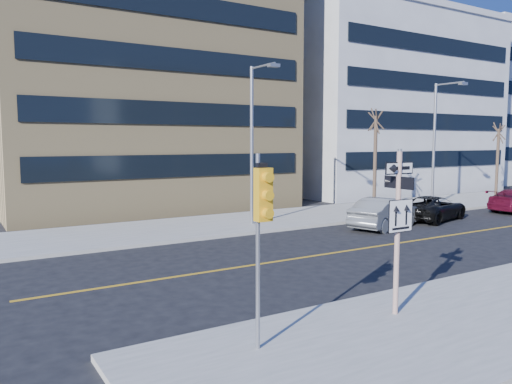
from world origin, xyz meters
TOP-DOWN VIEW (x-y plane):
  - ground at (0.00, 0.00)m, footprint 120.00×120.00m
  - far_sidewalk at (18.00, 12.00)m, footprint 66.00×6.00m
  - road_centerline at (12.00, 4.00)m, footprint 40.00×0.14m
  - sign_pole at (0.00, -2.51)m, footprint 0.92×0.92m
  - traffic_signal at (-4.00, -2.66)m, footprint 0.32×0.45m
  - parked_car_b at (9.52, 7.05)m, footprint 2.93×5.02m
  - parked_car_c at (13.73, 7.50)m, footprint 3.42×5.33m
  - streetlight_a at (4.00, 10.76)m, footprint 0.55×2.25m
  - streetlight_b at (18.00, 10.76)m, footprint 0.55×2.25m
  - street_tree_west at (13.00, 11.30)m, footprint 1.80×1.80m
  - street_tree_east at (26.00, 11.60)m, footprint 1.80×1.80m
  - building_brick at (2.00, 25.00)m, footprint 18.00×18.00m
  - building_grey_mid at (24.00, 24.00)m, footprint 20.00×16.00m
  - building_grey_far at (45.00, 27.00)m, footprint 18.00×18.00m

SIDE VIEW (x-z plane):
  - ground at x=0.00m, z-range 0.00..0.00m
  - road_centerline at x=12.00m, z-range 0.00..0.01m
  - far_sidewalk at x=18.00m, z-range 0.00..0.15m
  - parked_car_c at x=13.73m, z-range 0.00..1.37m
  - parked_car_b at x=9.52m, z-range 0.00..1.56m
  - sign_pole at x=0.00m, z-range 0.41..4.47m
  - traffic_signal at x=-4.00m, z-range 1.03..5.03m
  - streetlight_a at x=4.00m, z-range 0.76..8.76m
  - streetlight_b at x=18.00m, z-range 0.76..8.76m
  - street_tree_east at x=26.00m, z-range 2.07..7.82m
  - street_tree_west at x=13.00m, z-range 2.35..8.70m
  - building_grey_mid at x=24.00m, z-range 0.00..15.00m
  - building_grey_far at x=45.00m, z-range 0.00..16.00m
  - building_brick at x=2.00m, z-range 0.00..18.00m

